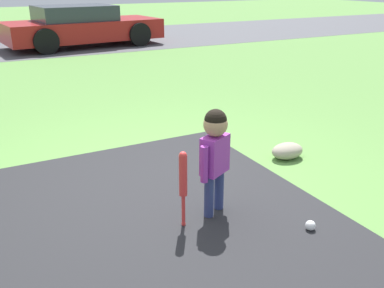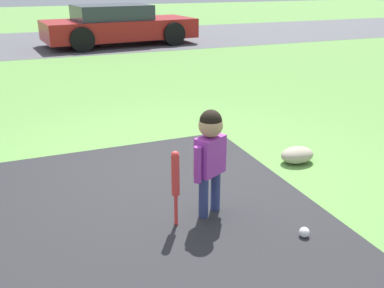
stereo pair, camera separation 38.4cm
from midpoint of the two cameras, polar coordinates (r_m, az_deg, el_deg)
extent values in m
plane|color=#5B8C42|center=(4.37, -0.55, -4.35)|extent=(60.00, 60.00, 0.00)
cube|color=#4C4C51|center=(14.49, -16.41, 12.95)|extent=(40.00, 6.00, 0.01)
cylinder|color=navy|center=(3.58, 4.64, -7.14)|extent=(0.08, 0.08, 0.38)
cylinder|color=navy|center=(3.70, 6.14, -6.22)|extent=(0.08, 0.08, 0.38)
cube|color=purple|center=(3.49, 5.60, -1.59)|extent=(0.29, 0.24, 0.32)
cylinder|color=purple|center=(3.38, 4.03, -2.84)|extent=(0.06, 0.06, 0.31)
cylinder|color=purple|center=(3.62, 7.03, -1.29)|extent=(0.06, 0.06, 0.31)
sphere|color=tan|center=(3.40, 5.76, 2.47)|extent=(0.20, 0.20, 0.20)
sphere|color=black|center=(3.38, 5.78, 3.02)|extent=(0.18, 0.18, 0.18)
sphere|color=red|center=(3.55, 1.02, -10.55)|extent=(0.04, 0.04, 0.04)
cylinder|color=red|center=(3.48, 1.03, -8.85)|extent=(0.03, 0.03, 0.28)
cylinder|color=red|center=(3.34, 1.07, -4.23)|extent=(0.06, 0.06, 0.34)
sphere|color=red|center=(3.27, 1.09, -1.53)|extent=(0.06, 0.06, 0.06)
sphere|color=white|center=(3.55, 17.84, -11.23)|extent=(0.08, 0.08, 0.08)
cube|color=maroon|center=(13.42, -8.79, 14.93)|extent=(4.56, 2.23, 0.56)
cube|color=#2D333D|center=(13.31, -9.84, 16.93)|extent=(2.26, 1.79, 0.42)
cylinder|color=black|center=(14.77, -4.77, 15.16)|extent=(0.68, 0.24, 0.67)
cylinder|color=black|center=(13.10, -1.55, 14.45)|extent=(0.68, 0.24, 0.67)
cylinder|color=black|center=(13.95, -15.50, 14.13)|extent=(0.68, 0.24, 0.67)
cylinder|color=black|center=(12.17, -13.56, 13.37)|extent=(0.68, 0.24, 0.67)
ellipsoid|color=#9E937F|center=(4.84, 16.07, -1.46)|extent=(0.38, 0.26, 0.18)
camera|label=1|loc=(0.19, -87.14, 1.11)|focal=40.00mm
camera|label=2|loc=(0.19, 92.86, -1.11)|focal=40.00mm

